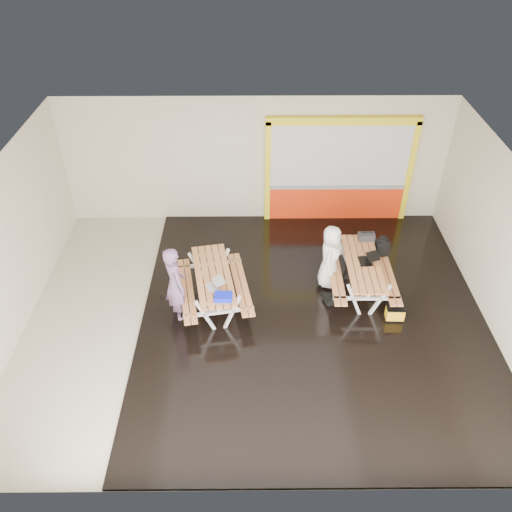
{
  "coord_description": "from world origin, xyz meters",
  "views": [
    {
      "loc": [
        -0.07,
        -8.39,
        8.09
      ],
      "look_at": [
        0.0,
        0.9,
        1.0
      ],
      "focal_mm": 36.78,
      "sensor_mm": 36.0,
      "label": 1
    }
  ],
  "objects_px": {
    "picnic_table_left": "(214,282)",
    "dark_case": "(333,298)",
    "blue_pouch": "(223,297)",
    "toolbox": "(366,237)",
    "picnic_table_right": "(362,269)",
    "laptop_right": "(368,259)",
    "fluke_bag": "(395,313)",
    "backpack": "(382,246)",
    "person_right": "(330,256)",
    "person_left": "(175,284)",
    "laptop_left": "(215,285)"
  },
  "relations": [
    {
      "from": "laptop_right",
      "to": "blue_pouch",
      "type": "bearing_deg",
      "value": -158.77
    },
    {
      "from": "picnic_table_left",
      "to": "picnic_table_right",
      "type": "relative_size",
      "value": 1.11
    },
    {
      "from": "picnic_table_right",
      "to": "backpack",
      "type": "relative_size",
      "value": 4.31
    },
    {
      "from": "picnic_table_left",
      "to": "dark_case",
      "type": "bearing_deg",
      "value": 0.62
    },
    {
      "from": "person_right",
      "to": "blue_pouch",
      "type": "distance_m",
      "value": 2.74
    },
    {
      "from": "person_left",
      "to": "laptop_right",
      "type": "xyz_separation_m",
      "value": [
        4.22,
        0.82,
        0.0
      ]
    },
    {
      "from": "picnic_table_left",
      "to": "laptop_left",
      "type": "height_order",
      "value": "laptop_left"
    },
    {
      "from": "laptop_left",
      "to": "toolbox",
      "type": "distance_m",
      "value": 3.88
    },
    {
      "from": "fluke_bag",
      "to": "picnic_table_right",
      "type": "bearing_deg",
      "value": 121.3
    },
    {
      "from": "fluke_bag",
      "to": "laptop_left",
      "type": "bearing_deg",
      "value": 177.58
    },
    {
      "from": "picnic_table_right",
      "to": "laptop_right",
      "type": "distance_m",
      "value": 0.28
    },
    {
      "from": "person_right",
      "to": "toolbox",
      "type": "bearing_deg",
      "value": -36.15
    },
    {
      "from": "person_left",
      "to": "laptop_right",
      "type": "relative_size",
      "value": 4.13
    },
    {
      "from": "person_right",
      "to": "toolbox",
      "type": "height_order",
      "value": "person_right"
    },
    {
      "from": "laptop_left",
      "to": "laptop_right",
      "type": "bearing_deg",
      "value": 14.09
    },
    {
      "from": "blue_pouch",
      "to": "backpack",
      "type": "xyz_separation_m",
      "value": [
        3.66,
        1.9,
        -0.14
      ]
    },
    {
      "from": "person_left",
      "to": "toolbox",
      "type": "height_order",
      "value": "person_left"
    },
    {
      "from": "blue_pouch",
      "to": "dark_case",
      "type": "height_order",
      "value": "blue_pouch"
    },
    {
      "from": "person_right",
      "to": "backpack",
      "type": "relative_size",
      "value": 3.09
    },
    {
      "from": "blue_pouch",
      "to": "backpack",
      "type": "height_order",
      "value": "backpack"
    },
    {
      "from": "blue_pouch",
      "to": "person_right",
      "type": "bearing_deg",
      "value": 30.47
    },
    {
      "from": "picnic_table_right",
      "to": "fluke_bag",
      "type": "relative_size",
      "value": 5.3
    },
    {
      "from": "person_right",
      "to": "laptop_right",
      "type": "bearing_deg",
      "value": -82.87
    },
    {
      "from": "person_left",
      "to": "backpack",
      "type": "bearing_deg",
      "value": -101.99
    },
    {
      "from": "picnic_table_left",
      "to": "person_right",
      "type": "bearing_deg",
      "value": 12.89
    },
    {
      "from": "backpack",
      "to": "fluke_bag",
      "type": "relative_size",
      "value": 1.23
    },
    {
      "from": "picnic_table_right",
      "to": "picnic_table_left",
      "type": "bearing_deg",
      "value": -172.86
    },
    {
      "from": "laptop_left",
      "to": "dark_case",
      "type": "relative_size",
      "value": 1.23
    },
    {
      "from": "toolbox",
      "to": "backpack",
      "type": "distance_m",
      "value": 0.43
    },
    {
      "from": "person_right",
      "to": "fluke_bag",
      "type": "height_order",
      "value": "person_right"
    },
    {
      "from": "picnic_table_right",
      "to": "dark_case",
      "type": "xyz_separation_m",
      "value": [
        -0.66,
        -0.39,
        -0.53
      ]
    },
    {
      "from": "blue_pouch",
      "to": "toolbox",
      "type": "distance_m",
      "value": 3.9
    },
    {
      "from": "picnic_table_left",
      "to": "blue_pouch",
      "type": "xyz_separation_m",
      "value": [
        0.26,
        -0.79,
        0.26
      ]
    },
    {
      "from": "picnic_table_left",
      "to": "backpack",
      "type": "xyz_separation_m",
      "value": [
        3.91,
        1.11,
        0.12
      ]
    },
    {
      "from": "blue_pouch",
      "to": "picnic_table_left",
      "type": "bearing_deg",
      "value": 107.86
    },
    {
      "from": "toolbox",
      "to": "person_left",
      "type": "bearing_deg",
      "value": -159.05
    },
    {
      "from": "laptop_left",
      "to": "toolbox",
      "type": "relative_size",
      "value": 1.21
    },
    {
      "from": "picnic_table_left",
      "to": "dark_case",
      "type": "xyz_separation_m",
      "value": [
        2.68,
        0.03,
        -0.54
      ]
    },
    {
      "from": "person_left",
      "to": "person_right",
      "type": "height_order",
      "value": "person_left"
    },
    {
      "from": "blue_pouch",
      "to": "laptop_left",
      "type": "bearing_deg",
      "value": 116.97
    },
    {
      "from": "toolbox",
      "to": "fluke_bag",
      "type": "height_order",
      "value": "toolbox"
    },
    {
      "from": "person_left",
      "to": "fluke_bag",
      "type": "xyz_separation_m",
      "value": [
        4.72,
        -0.2,
        -0.69
      ]
    },
    {
      "from": "laptop_right",
      "to": "backpack",
      "type": "relative_size",
      "value": 0.89
    },
    {
      "from": "backpack",
      "to": "laptop_right",
      "type": "bearing_deg",
      "value": -124.99
    },
    {
      "from": "person_left",
      "to": "dark_case",
      "type": "bearing_deg",
      "value": -112.98
    },
    {
      "from": "person_left",
      "to": "blue_pouch",
      "type": "height_order",
      "value": "person_left"
    },
    {
      "from": "picnic_table_right",
      "to": "dark_case",
      "type": "bearing_deg",
      "value": -149.36
    },
    {
      "from": "dark_case",
      "to": "person_right",
      "type": "bearing_deg",
      "value": 96.54
    },
    {
      "from": "laptop_right",
      "to": "backpack",
      "type": "height_order",
      "value": "backpack"
    },
    {
      "from": "laptop_left",
      "to": "toolbox",
      "type": "bearing_deg",
      "value": 25.81
    }
  ]
}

